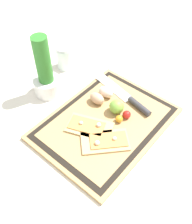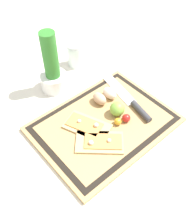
{
  "view_description": "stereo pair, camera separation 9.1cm",
  "coord_description": "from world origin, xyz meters",
  "px_view_note": "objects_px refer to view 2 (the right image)",
  "views": [
    {
      "loc": [
        -0.46,
        -0.35,
        0.72
      ],
      "look_at": [
        0.0,
        0.04,
        0.03
      ],
      "focal_mm": 42.0,
      "sensor_mm": 36.0,
      "label": 1
    },
    {
      "loc": [
        -0.4,
        -0.42,
        0.72
      ],
      "look_at": [
        0.0,
        0.04,
        0.03
      ],
      "focal_mm": 42.0,
      "sensor_mm": 36.0,
      "label": 2
    }
  ],
  "objects_px": {
    "lime": "(117,108)",
    "cherry_tomato_yellow": "(118,122)",
    "pizza_slice_far": "(87,126)",
    "pizza_slice_near": "(100,142)",
    "egg_pink": "(110,93)",
    "cherry_tomato_red": "(126,118)",
    "sauce_jar": "(76,56)",
    "herb_pot": "(52,71)",
    "knife": "(133,104)",
    "egg_brown": "(100,99)"
  },
  "relations": [
    {
      "from": "pizza_slice_far",
      "to": "egg_brown",
      "type": "xyz_separation_m",
      "value": [
        0.11,
        0.06,
        0.01
      ]
    },
    {
      "from": "cherry_tomato_red",
      "to": "lime",
      "type": "bearing_deg",
      "value": 92.0
    },
    {
      "from": "egg_brown",
      "to": "sauce_jar",
      "type": "bearing_deg",
      "value": 70.68
    },
    {
      "from": "pizza_slice_far",
      "to": "herb_pot",
      "type": "distance_m",
      "value": 0.26
    },
    {
      "from": "pizza_slice_far",
      "to": "knife",
      "type": "relative_size",
      "value": 0.6
    },
    {
      "from": "lime",
      "to": "cherry_tomato_red",
      "type": "relative_size",
      "value": 1.82
    },
    {
      "from": "pizza_slice_near",
      "to": "pizza_slice_far",
      "type": "bearing_deg",
      "value": 82.83
    },
    {
      "from": "egg_brown",
      "to": "herb_pot",
      "type": "xyz_separation_m",
      "value": [
        -0.07,
        0.19,
        0.05
      ]
    },
    {
      "from": "lime",
      "to": "cherry_tomato_yellow",
      "type": "height_order",
      "value": "lime"
    },
    {
      "from": "lime",
      "to": "cherry_tomato_red",
      "type": "distance_m",
      "value": 0.05
    },
    {
      "from": "pizza_slice_near",
      "to": "egg_pink",
      "type": "xyz_separation_m",
      "value": [
        0.17,
        0.14,
        0.01
      ]
    },
    {
      "from": "pizza_slice_near",
      "to": "knife",
      "type": "relative_size",
      "value": 0.59
    },
    {
      "from": "knife",
      "to": "egg_pink",
      "type": "bearing_deg",
      "value": 112.67
    },
    {
      "from": "lime",
      "to": "herb_pot",
      "type": "relative_size",
      "value": 0.21
    },
    {
      "from": "lime",
      "to": "cherry_tomato_yellow",
      "type": "bearing_deg",
      "value": -128.89
    },
    {
      "from": "pizza_slice_far",
      "to": "egg_pink",
      "type": "xyz_separation_m",
      "value": [
        0.16,
        0.05,
        0.01
      ]
    },
    {
      "from": "egg_pink",
      "to": "sauce_jar",
      "type": "xyz_separation_m",
      "value": [
        0.04,
        0.26,
        0.01
      ]
    },
    {
      "from": "cherry_tomato_red",
      "to": "cherry_tomato_yellow",
      "type": "bearing_deg",
      "value": 165.2
    },
    {
      "from": "pizza_slice_far",
      "to": "egg_brown",
      "type": "bearing_deg",
      "value": 27.68
    },
    {
      "from": "knife",
      "to": "herb_pot",
      "type": "height_order",
      "value": "herb_pot"
    },
    {
      "from": "pizza_slice_far",
      "to": "egg_pink",
      "type": "relative_size",
      "value": 2.94
    },
    {
      "from": "pizza_slice_near",
      "to": "pizza_slice_far",
      "type": "distance_m",
      "value": 0.08
    },
    {
      "from": "pizza_slice_near",
      "to": "cherry_tomato_yellow",
      "type": "relative_size",
      "value": 6.62
    },
    {
      "from": "pizza_slice_far",
      "to": "cherry_tomato_yellow",
      "type": "height_order",
      "value": "cherry_tomato_yellow"
    },
    {
      "from": "cherry_tomato_red",
      "to": "sauce_jar",
      "type": "xyz_separation_m",
      "value": [
        0.08,
        0.38,
        0.01
      ]
    },
    {
      "from": "pizza_slice_near",
      "to": "egg_pink",
      "type": "distance_m",
      "value": 0.22
    },
    {
      "from": "pizza_slice_near",
      "to": "lime",
      "type": "bearing_deg",
      "value": 24.32
    },
    {
      "from": "cherry_tomato_yellow",
      "to": "sauce_jar",
      "type": "relative_size",
      "value": 0.25
    },
    {
      "from": "pizza_slice_near",
      "to": "cherry_tomato_yellow",
      "type": "bearing_deg",
      "value": 11.71
    },
    {
      "from": "pizza_slice_near",
      "to": "herb_pot",
      "type": "height_order",
      "value": "herb_pot"
    },
    {
      "from": "egg_brown",
      "to": "lime",
      "type": "relative_size",
      "value": 1.13
    },
    {
      "from": "lime",
      "to": "knife",
      "type": "bearing_deg",
      "value": -8.02
    },
    {
      "from": "knife",
      "to": "cherry_tomato_yellow",
      "type": "bearing_deg",
      "value": -165.57
    },
    {
      "from": "pizza_slice_far",
      "to": "sauce_jar",
      "type": "distance_m",
      "value": 0.37
    },
    {
      "from": "pizza_slice_near",
      "to": "herb_pot",
      "type": "bearing_deg",
      "value": 81.25
    },
    {
      "from": "egg_pink",
      "to": "herb_pot",
      "type": "xyz_separation_m",
      "value": [
        -0.12,
        0.19,
        0.05
      ]
    },
    {
      "from": "pizza_slice_far",
      "to": "egg_brown",
      "type": "relative_size",
      "value": 2.94
    },
    {
      "from": "sauce_jar",
      "to": "herb_pot",
      "type": "bearing_deg",
      "value": -158.72
    },
    {
      "from": "egg_pink",
      "to": "sauce_jar",
      "type": "distance_m",
      "value": 0.26
    },
    {
      "from": "pizza_slice_near",
      "to": "egg_pink",
      "type": "height_order",
      "value": "egg_pink"
    },
    {
      "from": "egg_pink",
      "to": "cherry_tomato_yellow",
      "type": "distance_m",
      "value": 0.13
    },
    {
      "from": "pizza_slice_near",
      "to": "cherry_tomato_yellow",
      "type": "distance_m",
      "value": 0.1
    },
    {
      "from": "egg_pink",
      "to": "sauce_jar",
      "type": "height_order",
      "value": "sauce_jar"
    },
    {
      "from": "cherry_tomato_red",
      "to": "sauce_jar",
      "type": "distance_m",
      "value": 0.39
    },
    {
      "from": "pizza_slice_near",
      "to": "egg_pink",
      "type": "bearing_deg",
      "value": 39.06
    },
    {
      "from": "pizza_slice_near",
      "to": "sauce_jar",
      "type": "distance_m",
      "value": 0.44
    },
    {
      "from": "cherry_tomato_red",
      "to": "sauce_jar",
      "type": "height_order",
      "value": "sauce_jar"
    },
    {
      "from": "pizza_slice_far",
      "to": "egg_brown",
      "type": "distance_m",
      "value": 0.12
    },
    {
      "from": "egg_pink",
      "to": "lime",
      "type": "bearing_deg",
      "value": -116.38
    },
    {
      "from": "egg_brown",
      "to": "herb_pot",
      "type": "bearing_deg",
      "value": 109.69
    }
  ]
}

